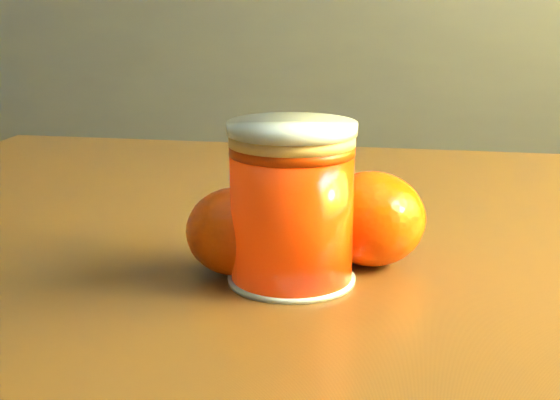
# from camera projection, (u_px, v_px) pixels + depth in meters

# --- Properties ---
(kitchen_counter) EXTENTS (3.15, 0.60, 0.90)m
(kitchen_counter) POSITION_uv_depth(u_px,v_px,m) (126.00, 161.00, 2.16)
(kitchen_counter) COLOR #46464B
(kitchen_counter) RESTS_ON ground
(table) EXTENTS (0.98, 0.69, 0.73)m
(table) POSITION_uv_depth(u_px,v_px,m) (381.00, 347.00, 0.62)
(table) COLOR brown
(table) RESTS_ON ground
(juice_glass) EXTENTS (0.08, 0.08, 0.10)m
(juice_glass) POSITION_uv_depth(u_px,v_px,m) (292.00, 204.00, 0.49)
(juice_glass) COLOR #FF3205
(juice_glass) RESTS_ON table
(orange_front) EXTENTS (0.08, 0.08, 0.06)m
(orange_front) POSITION_uv_depth(u_px,v_px,m) (236.00, 231.00, 0.51)
(orange_front) COLOR #EC4804
(orange_front) RESTS_ON table
(orange_back) EXTENTS (0.09, 0.09, 0.06)m
(orange_back) POSITION_uv_depth(u_px,v_px,m) (372.00, 219.00, 0.53)
(orange_back) COLOR #EC4804
(orange_back) RESTS_ON table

